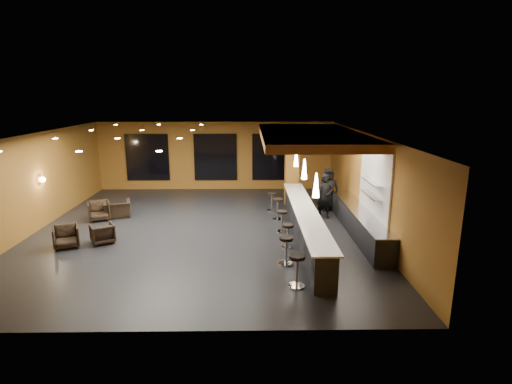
{
  "coord_description": "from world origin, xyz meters",
  "views": [
    {
      "loc": [
        1.77,
        -13.99,
        4.86
      ],
      "look_at": [
        2.0,
        0.5,
        1.3
      ],
      "focal_mm": 28.0,
      "sensor_mm": 36.0,
      "label": 1
    }
  ],
  "objects_px": {
    "armchair_d": "(117,209)",
    "bar_stool_0": "(297,267)",
    "pendant_1": "(304,169)",
    "staff_c": "(328,189)",
    "prep_counter": "(359,222)",
    "bar_stool_2": "(288,233)",
    "bar_stool_4": "(278,206)",
    "staff_a": "(325,196)",
    "bar_stool_1": "(286,247)",
    "bar_counter": "(305,225)",
    "staff_b": "(327,193)",
    "column": "(292,166)",
    "bar_stool_3": "(282,219)",
    "armchair_b": "(102,233)",
    "armchair_a": "(66,237)",
    "pendant_0": "(316,185)",
    "bar_stool_5": "(272,199)",
    "armchair_c": "(99,211)",
    "pendant_2": "(296,158)"
  },
  "relations": [
    {
      "from": "staff_a",
      "to": "bar_stool_1",
      "type": "xyz_separation_m",
      "value": [
        -1.95,
        -4.51,
        -0.36
      ]
    },
    {
      "from": "armchair_a",
      "to": "column",
      "type": "bearing_deg",
      "value": 9.85
    },
    {
      "from": "armchair_d",
      "to": "bar_stool_0",
      "type": "height_order",
      "value": "bar_stool_0"
    },
    {
      "from": "pendant_2",
      "to": "armchair_b",
      "type": "relative_size",
      "value": 0.96
    },
    {
      "from": "pendant_0",
      "to": "bar_stool_0",
      "type": "relative_size",
      "value": 0.81
    },
    {
      "from": "staff_a",
      "to": "bar_stool_1",
      "type": "relative_size",
      "value": 2.14
    },
    {
      "from": "staff_b",
      "to": "bar_stool_4",
      "type": "height_order",
      "value": "staff_b"
    },
    {
      "from": "staff_c",
      "to": "armchair_c",
      "type": "relative_size",
      "value": 2.23
    },
    {
      "from": "bar_stool_0",
      "to": "bar_stool_2",
      "type": "xyz_separation_m",
      "value": [
        0.02,
        2.74,
        -0.05
      ]
    },
    {
      "from": "pendant_1",
      "to": "staff_b",
      "type": "relative_size",
      "value": 0.45
    },
    {
      "from": "bar_counter",
      "to": "bar_stool_0",
      "type": "height_order",
      "value": "bar_counter"
    },
    {
      "from": "staff_b",
      "to": "bar_stool_2",
      "type": "bearing_deg",
      "value": -91.83
    },
    {
      "from": "staff_b",
      "to": "armchair_a",
      "type": "height_order",
      "value": "staff_b"
    },
    {
      "from": "pendant_1",
      "to": "bar_stool_5",
      "type": "relative_size",
      "value": 0.89
    },
    {
      "from": "bar_stool_2",
      "to": "bar_stool_5",
      "type": "height_order",
      "value": "bar_stool_5"
    },
    {
      "from": "column",
      "to": "bar_stool_2",
      "type": "xyz_separation_m",
      "value": [
        -0.66,
        -5.37,
        -1.25
      ]
    },
    {
      "from": "armchair_d",
      "to": "armchair_a",
      "type": "bearing_deg",
      "value": 62.08
    },
    {
      "from": "staff_a",
      "to": "bar_stool_4",
      "type": "relative_size",
      "value": 2.1
    },
    {
      "from": "prep_counter",
      "to": "pendant_2",
      "type": "height_order",
      "value": "pendant_2"
    },
    {
      "from": "bar_counter",
      "to": "bar_stool_3",
      "type": "height_order",
      "value": "bar_counter"
    },
    {
      "from": "pendant_0",
      "to": "bar_stool_0",
      "type": "height_order",
      "value": "pendant_0"
    },
    {
      "from": "pendant_2",
      "to": "staff_b",
      "type": "height_order",
      "value": "pendant_2"
    },
    {
      "from": "prep_counter",
      "to": "bar_stool_2",
      "type": "relative_size",
      "value": 7.7
    },
    {
      "from": "bar_counter",
      "to": "armchair_a",
      "type": "xyz_separation_m",
      "value": [
        -7.87,
        -0.65,
        -0.14
      ]
    },
    {
      "from": "bar_stool_1",
      "to": "bar_stool_3",
      "type": "relative_size",
      "value": 1.07
    },
    {
      "from": "prep_counter",
      "to": "bar_stool_2",
      "type": "xyz_separation_m",
      "value": [
        -2.66,
        -1.27,
        0.07
      ]
    },
    {
      "from": "staff_c",
      "to": "pendant_0",
      "type": "bearing_deg",
      "value": -102.3
    },
    {
      "from": "armchair_b",
      "to": "armchair_c",
      "type": "relative_size",
      "value": 0.88
    },
    {
      "from": "column",
      "to": "pendant_0",
      "type": "bearing_deg",
      "value": -90.0
    },
    {
      "from": "bar_stool_4",
      "to": "staff_a",
      "type": "bearing_deg",
      "value": 6.12
    },
    {
      "from": "armchair_a",
      "to": "armchair_b",
      "type": "relative_size",
      "value": 1.08
    },
    {
      "from": "pendant_2",
      "to": "bar_stool_2",
      "type": "xyz_separation_m",
      "value": [
        -0.66,
        -3.77,
        -1.85
      ]
    },
    {
      "from": "staff_b",
      "to": "armchair_b",
      "type": "relative_size",
      "value": 2.13
    },
    {
      "from": "bar_stool_0",
      "to": "bar_stool_1",
      "type": "relative_size",
      "value": 1.02
    },
    {
      "from": "bar_stool_4",
      "to": "pendant_0",
      "type": "bearing_deg",
      "value": -79.36
    },
    {
      "from": "bar_stool_5",
      "to": "bar_counter",
      "type": "bearing_deg",
      "value": -74.47
    },
    {
      "from": "prep_counter",
      "to": "bar_stool_4",
      "type": "height_order",
      "value": "same"
    },
    {
      "from": "staff_b",
      "to": "armchair_d",
      "type": "bearing_deg",
      "value": -150.45
    },
    {
      "from": "staff_c",
      "to": "armchair_b",
      "type": "distance_m",
      "value": 9.13
    },
    {
      "from": "pendant_1",
      "to": "staff_c",
      "type": "xyz_separation_m",
      "value": [
        1.47,
        2.99,
        -1.43
      ]
    },
    {
      "from": "bar_stool_1",
      "to": "bar_stool_5",
      "type": "relative_size",
      "value": 1.08
    },
    {
      "from": "armchair_b",
      "to": "bar_stool_0",
      "type": "distance_m",
      "value": 6.96
    },
    {
      "from": "column",
      "to": "bar_stool_5",
      "type": "xyz_separation_m",
      "value": [
        -0.95,
        -1.18,
        -1.25
      ]
    },
    {
      "from": "column",
      "to": "bar_stool_3",
      "type": "relative_size",
      "value": 4.44
    },
    {
      "from": "bar_stool_4",
      "to": "bar_stool_3",
      "type": "bearing_deg",
      "value": -87.93
    },
    {
      "from": "armchair_c",
      "to": "bar_stool_1",
      "type": "height_order",
      "value": "bar_stool_1"
    },
    {
      "from": "column",
      "to": "bar_stool_3",
      "type": "bearing_deg",
      "value": -100.67
    },
    {
      "from": "pendant_1",
      "to": "bar_counter",
      "type": "bearing_deg",
      "value": -90.0
    },
    {
      "from": "column",
      "to": "pendant_0",
      "type": "relative_size",
      "value": 5.0
    },
    {
      "from": "pendant_0",
      "to": "armchair_d",
      "type": "distance_m",
      "value": 8.85
    }
  ]
}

